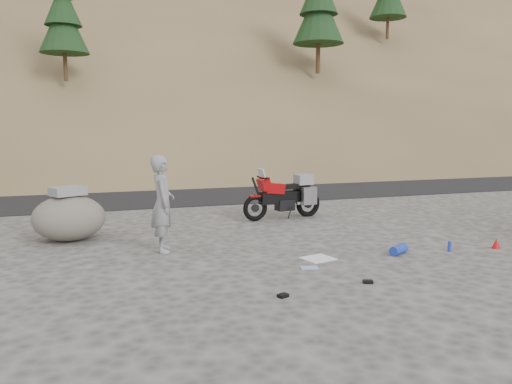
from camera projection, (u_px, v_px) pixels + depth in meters
ground at (280, 249)px, 9.33m from camera, size 140.00×140.00×0.00m
road at (187, 192)px, 17.78m from camera, size 120.00×7.00×0.05m
hillside at (117, 33)px, 46.26m from camera, size 120.00×73.00×46.72m
motorcycle at (286, 196)px, 12.47m from camera, size 2.18×0.80×1.30m
man at (164, 251)px, 9.17m from camera, size 0.48×0.68×1.77m
boulder at (69, 217)px, 9.99m from camera, size 1.66×1.51×1.10m
gear_white_cloth at (318, 258)px, 8.63m from camera, size 0.59×0.55×0.02m
gear_blue_mat at (399, 249)px, 8.95m from camera, size 0.46×0.36×0.17m
gear_bottle at (450, 247)px, 9.13m from camera, size 0.08×0.08×0.19m
gear_funnel at (496, 243)px, 9.37m from camera, size 0.16×0.16×0.19m
gear_glove_a at (368, 282)px, 7.27m from camera, size 0.17×0.15×0.04m
gear_glove_b at (283, 296)px, 6.66m from camera, size 0.16×0.14×0.05m
gear_blue_cloth at (309, 268)px, 8.06m from camera, size 0.32×0.26×0.01m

